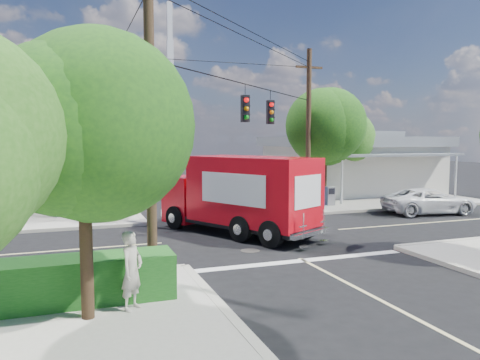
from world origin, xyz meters
name	(u,v)px	position (x,y,z in m)	size (l,w,h in m)	color
ground	(256,236)	(0.00, 0.00, 0.00)	(120.00, 120.00, 0.00)	black
sidewalk_ne	(340,195)	(10.88, 10.88, 0.07)	(14.12, 14.12, 0.14)	#A19C91
sidewalk_nw	(4,211)	(-10.88, 10.88, 0.07)	(14.12, 14.12, 0.14)	#A19C91
road_markings	(270,243)	(0.00, -1.47, 0.01)	(32.00, 32.00, 0.01)	beige
building_ne	(352,163)	(12.50, 11.97, 2.32)	(11.80, 10.20, 4.50)	beige
radio_tower	(171,120)	(0.50, 20.00, 5.64)	(0.80, 0.80, 17.00)	silver
tree_sw_front	(83,127)	(-6.99, -7.54, 4.33)	(3.88, 3.78, 6.03)	#422D1C
tree_ne_front	(326,127)	(7.21, 6.76, 4.77)	(4.21, 4.14, 6.66)	#422D1C
tree_ne_back	(343,137)	(9.81, 8.96, 4.19)	(3.77, 3.66, 5.82)	#422D1C
palm_nw_front	(65,120)	(-7.50, 7.50, 5.04)	(3.01, 3.08, 5.59)	#422D1C
palm_nw_back	(24,128)	(-9.50, 9.00, 4.67)	(3.01, 3.08, 5.19)	#422D1C
utility_poles	(209,125)	(-1.58, 1.60, 4.67)	(12.00, 10.68, 9.00)	#473321
picket_fence	(52,274)	(-7.80, -5.60, 0.68)	(5.94, 0.06, 1.00)	silver
hedge_sw	(41,284)	(-8.00, -6.40, 0.69)	(6.20, 1.20, 1.10)	#144E16
vending_boxes	(319,196)	(6.50, 6.20, 0.69)	(1.90, 0.50, 1.10)	#A71A18
delivery_truck	(239,195)	(-0.54, 0.59, 1.70)	(5.59, 7.86, 3.34)	black
parked_car	(429,201)	(11.09, 2.25, 0.69)	(2.30, 5.00, 1.39)	silver
pedestrian	(132,270)	(-6.01, -7.30, 1.06)	(0.67, 0.44, 1.83)	#BAB1A1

